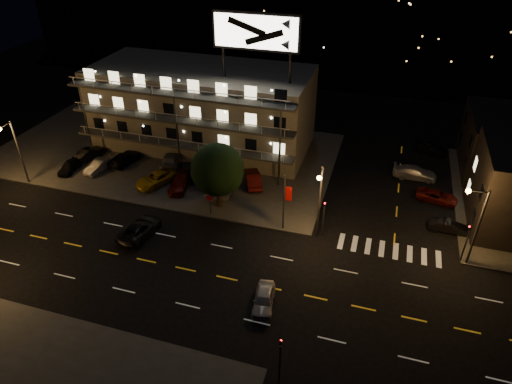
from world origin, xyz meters
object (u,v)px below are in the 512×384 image
(road_car_east, at_px, (264,299))
(lot_car_4, at_px, (226,189))
(lot_car_2, at_px, (156,179))
(road_car_west, at_px, (140,229))
(side_car_0, at_px, (448,226))
(tree, at_px, (217,171))
(lot_car_7, at_px, (171,159))

(road_car_east, bearing_deg, lot_car_4, 112.02)
(lot_car_2, relative_size, road_car_west, 0.96)
(lot_car_4, relative_size, side_car_0, 0.97)
(lot_car_2, bearing_deg, lot_car_4, 27.13)
(tree, distance_m, side_car_0, 24.18)
(lot_car_2, bearing_deg, tree, 10.50)
(lot_car_4, bearing_deg, lot_car_7, 153.82)
(side_car_0, distance_m, road_car_west, 31.00)
(tree, height_order, lot_car_7, tree)
(lot_car_7, distance_m, road_car_west, 14.11)
(tree, height_order, lot_car_2, tree)
(tree, bearing_deg, side_car_0, 6.44)
(lot_car_7, height_order, road_car_east, lot_car_7)
(lot_car_2, height_order, road_car_west, lot_car_2)
(lot_car_7, xyz_separation_m, road_car_west, (3.23, -13.74, -0.18))
(lot_car_2, xyz_separation_m, road_car_east, (17.35, -14.44, -0.15))
(tree, relative_size, road_car_west, 1.40)
(lot_car_4, height_order, road_car_west, road_car_west)
(lot_car_2, height_order, road_car_east, lot_car_2)
(lot_car_7, relative_size, road_car_east, 1.29)
(tree, relative_size, lot_car_2, 1.46)
(tree, xyz_separation_m, lot_car_7, (-8.99, 6.82, -3.60))
(lot_car_4, relative_size, road_car_east, 0.90)
(lot_car_2, distance_m, lot_car_4, 8.55)
(lot_car_4, bearing_deg, lot_car_2, -177.26)
(road_car_east, xyz_separation_m, road_car_west, (-14.47, 5.46, 0.04))
(lot_car_2, xyz_separation_m, side_car_0, (32.35, 0.62, -0.23))
(lot_car_7, distance_m, road_car_east, 26.11)
(lot_car_2, distance_m, side_car_0, 32.36)
(lot_car_2, bearing_deg, lot_car_7, 118.10)
(lot_car_4, xyz_separation_m, lot_car_7, (-8.89, 4.28, 0.14))
(side_car_0, bearing_deg, road_car_east, 136.64)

